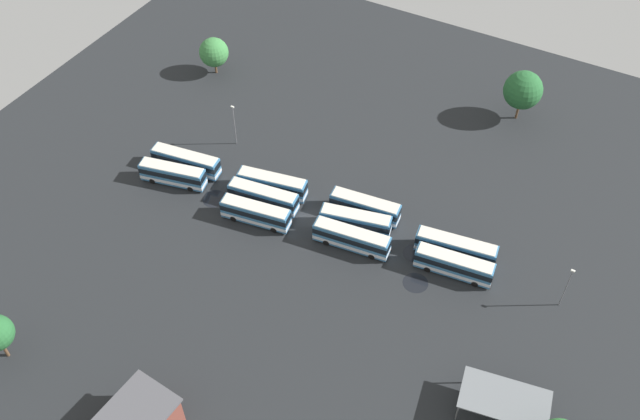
{
  "coord_description": "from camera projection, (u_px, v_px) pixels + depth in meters",
  "views": [
    {
      "loc": [
        37.53,
        -64.34,
        81.36
      ],
      "look_at": [
        1.4,
        1.0,
        1.56
      ],
      "focal_mm": 39.32,
      "sensor_mm": 36.0,
      "label": 1
    }
  ],
  "objects": [
    {
      "name": "bus_row3_slot0",
      "position": [
        454.0,
        265.0,
        101.38
      ],
      "size": [
        11.69,
        3.77,
        3.56
      ],
      "color": "teal",
      "rests_on": "ground_plane"
    },
    {
      "name": "lamp_post_by_building",
      "position": [
        567.0,
        286.0,
        95.7
      ],
      "size": [
        0.56,
        0.28,
        7.85
      ],
      "color": "slate",
      "rests_on": "ground_plane"
    },
    {
      "name": "bus_row2_slot2",
      "position": [
        365.0,
        207.0,
        109.27
      ],
      "size": [
        11.32,
        3.69,
        3.56
      ],
      "color": "teal",
      "rests_on": "ground_plane"
    },
    {
      "name": "bus_row1_slot0",
      "position": [
        256.0,
        213.0,
        108.38
      ],
      "size": [
        11.28,
        4.12,
        3.56
      ],
      "color": "teal",
      "rests_on": "ground_plane"
    },
    {
      "name": "bus_row0_slot2",
      "position": [
        186.0,
        161.0,
        116.43
      ],
      "size": [
        12.02,
        4.09,
        3.56
      ],
      "color": "teal",
      "rests_on": "ground_plane"
    },
    {
      "name": "bus_row2_slot0",
      "position": [
        352.0,
        238.0,
        104.86
      ],
      "size": [
        12.0,
        3.8,
        3.56
      ],
      "color": "teal",
      "rests_on": "ground_plane"
    },
    {
      "name": "puddle_between_rows",
      "position": [
        215.0,
        199.0,
        113.11
      ],
      "size": [
        3.98,
        3.98,
        0.01
      ],
      "primitive_type": "cylinder",
      "color": "black",
      "rests_on": "ground_plane"
    },
    {
      "name": "bus_row2_slot1",
      "position": [
        356.0,
        221.0,
        107.2
      ],
      "size": [
        11.24,
        4.88,
        3.56
      ],
      "color": "teal",
      "rests_on": "ground_plane"
    },
    {
      "name": "tree_north_edge",
      "position": [
        214.0,
        52.0,
        133.16
      ],
      "size": [
        5.6,
        5.6,
        7.45
      ],
      "color": "brown",
      "rests_on": "ground_plane"
    },
    {
      "name": "bus_row1_slot2",
      "position": [
        272.0,
        184.0,
        112.72
      ],
      "size": [
        11.61,
        4.56,
        3.56
      ],
      "color": "teal",
      "rests_on": "ground_plane"
    },
    {
      "name": "puddle_front_lane",
      "position": [
        414.0,
        253.0,
        105.28
      ],
      "size": [
        3.48,
        3.48,
        0.01
      ],
      "primitive_type": "cylinder",
      "color": "black",
      "rests_on": "ground_plane"
    },
    {
      "name": "tree_northeast",
      "position": [
        523.0,
        90.0,
        122.55
      ],
      "size": [
        6.86,
        6.86,
        9.67
      ],
      "color": "brown",
      "rests_on": "ground_plane"
    },
    {
      "name": "bus_row1_slot1",
      "position": [
        263.0,
        197.0,
        110.77
      ],
      "size": [
        11.6,
        3.95,
        3.56
      ],
      "color": "teal",
      "rests_on": "ground_plane"
    },
    {
      "name": "puddle_back_corner",
      "position": [
        415.0,
        283.0,
        101.51
      ],
      "size": [
        3.74,
        3.74,
        0.01
      ],
      "primitive_type": "cylinder",
      "color": "black",
      "rests_on": "ground_plane"
    },
    {
      "name": "maintenance_shelter",
      "position": [
        505.0,
        399.0,
        85.14
      ],
      "size": [
        11.69,
        7.67,
        3.59
      ],
      "color": "slate",
      "rests_on": "ground_plane"
    },
    {
      "name": "ground_plane",
      "position": [
        309.0,
        218.0,
        110.28
      ],
      "size": [
        125.79,
        125.79,
        0.0
      ],
      "primitive_type": "plane",
      "color": "black"
    },
    {
      "name": "bus_row3_slot1",
      "position": [
        456.0,
        248.0,
        103.59
      ],
      "size": [
        12.27,
        4.16,
        3.56
      ],
      "color": "teal",
      "rests_on": "ground_plane"
    },
    {
      "name": "bus_row0_slot1",
      "position": [
        173.0,
        174.0,
        114.3
      ],
      "size": [
        11.23,
        4.83,
        3.56
      ],
      "color": "teal",
      "rests_on": "ground_plane"
    },
    {
      "name": "lamp_post_mid_lot",
      "position": [
        234.0,
        123.0,
        119.0
      ],
      "size": [
        0.56,
        0.28,
        8.22
      ],
      "color": "slate",
      "rests_on": "ground_plane"
    }
  ]
}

